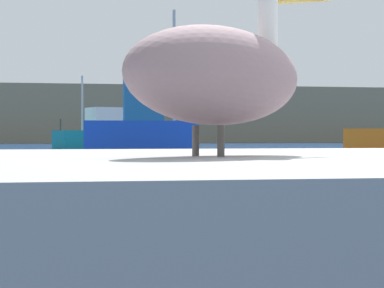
% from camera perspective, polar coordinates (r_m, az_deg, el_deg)
% --- Properties ---
extents(hillside_backdrop, '(140.00, 10.28, 5.93)m').
position_cam_1_polar(hillside_backdrop, '(75.20, -8.85, 2.38)').
color(hillside_backdrop, '#7F755B').
rests_on(hillside_backdrop, ground).
extents(pier_dock, '(2.93, 2.96, 0.78)m').
position_cam_1_polar(pier_dock, '(2.94, 1.98, -8.66)').
color(pier_dock, '#979797').
rests_on(pier_dock, ground).
extents(pelican, '(1.20, 0.87, 0.83)m').
position_cam_1_polar(pelican, '(2.92, 2.19, 5.85)').
color(pelican, gray).
rests_on(pelican, pier_dock).
extents(fishing_boat_blue, '(4.53, 1.28, 5.88)m').
position_cam_1_polar(fishing_boat_blue, '(27.83, -4.16, 1.36)').
color(fishing_boat_blue, blue).
rests_on(fishing_boat_blue, ground).
extents(fishing_boat_teal, '(8.13, 4.92, 4.50)m').
position_cam_1_polar(fishing_boat_teal, '(44.36, -6.33, 0.84)').
color(fishing_boat_teal, teal).
rests_on(fishing_boat_teal, ground).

